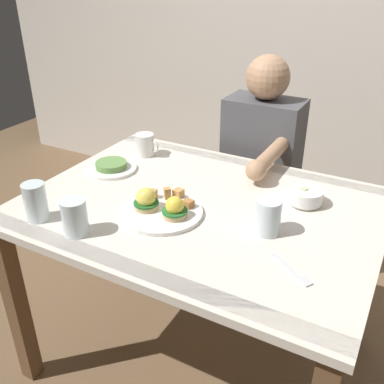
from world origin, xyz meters
name	(u,v)px	position (x,y,z in m)	size (l,w,h in m)	color
ground_plane	(198,355)	(0.00, 0.00, 0.00)	(6.00, 6.00, 0.00)	brown
dining_table	(200,230)	(0.00, 0.00, 0.63)	(1.20, 0.90, 0.74)	silver
eggs_benedict_plate	(161,208)	(-0.08, -0.12, 0.76)	(0.27, 0.27, 0.09)	white
fruit_bowl	(306,196)	(0.32, 0.18, 0.77)	(0.12, 0.12, 0.06)	white
coffee_mug	(145,144)	(-0.41, 0.27, 0.79)	(0.11, 0.08, 0.09)	white
fork	(293,271)	(0.39, -0.21, 0.74)	(0.14, 0.10, 0.00)	silver
water_glass_near	(36,204)	(-0.42, -0.34, 0.80)	(0.07, 0.07, 0.13)	silver
water_glass_far	(268,219)	(0.26, -0.06, 0.79)	(0.08, 0.08, 0.11)	silver
water_glass_extra	(75,219)	(-0.25, -0.34, 0.79)	(0.08, 0.08, 0.12)	silver
side_plate	(111,167)	(-0.44, 0.08, 0.75)	(0.20, 0.20, 0.04)	white
diner_person	(259,164)	(0.00, 0.60, 0.65)	(0.34, 0.54, 1.14)	#33333D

